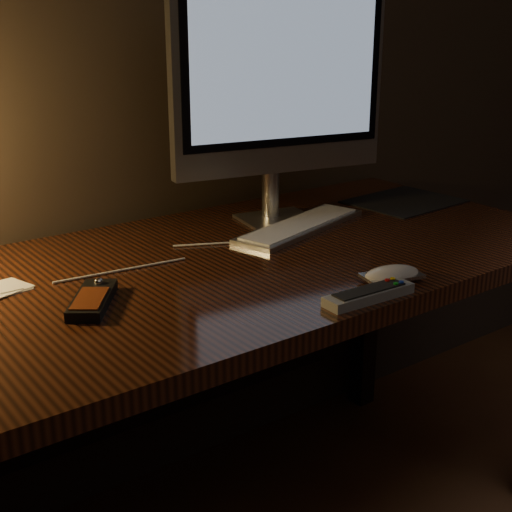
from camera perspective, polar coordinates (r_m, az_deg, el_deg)
desk at (r=1.59m, az=-3.56°, el=-3.92°), size 1.60×0.75×0.75m
monitor at (r=1.70m, az=1.98°, el=13.70°), size 0.54×0.19×0.57m
keyboard at (r=1.70m, az=3.56°, el=2.45°), size 0.41×0.22×0.01m
mousepad at (r=1.99m, az=11.79°, el=4.31°), size 0.30×0.24×0.00m
mouse at (r=1.38m, az=10.81°, el=-1.61°), size 0.13×0.09×0.02m
media_remote at (r=1.29m, az=-12.95°, el=-3.39°), size 0.14×0.16×0.03m
tv_remote at (r=1.29m, az=9.01°, el=-3.04°), size 0.19×0.05×0.02m
cable at (r=1.50m, az=-5.96°, el=-0.08°), size 0.51×0.17×0.00m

